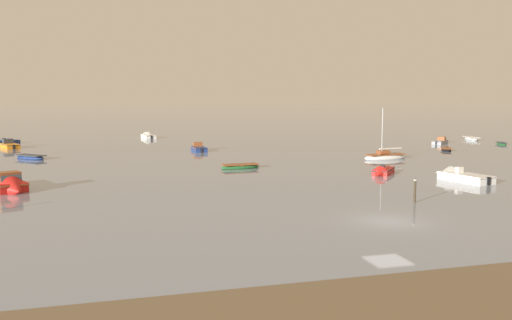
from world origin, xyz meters
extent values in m
plane|color=gray|center=(0.00, 0.00, 0.00)|extent=(800.00, 800.00, 0.00)
ellipsoid|color=navy|center=(-25.59, 41.80, 0.16)|extent=(4.29, 4.28, 0.71)
cube|color=#33383F|center=(-25.59, 41.80, 0.46)|extent=(4.01, 4.00, 0.09)
cube|color=#33383F|center=(-25.59, 41.80, 0.36)|extent=(1.18, 1.19, 0.07)
cube|color=orange|center=(-30.21, 57.43, 0.21)|extent=(3.33, 4.72, 0.86)
cone|color=orange|center=(-31.07, 59.54, 0.21)|extent=(2.11, 1.91, 1.72)
cube|color=#33383F|center=(-30.23, 57.47, 0.54)|extent=(3.40, 4.83, 0.10)
cube|color=#33383F|center=(-30.60, 58.39, 0.98)|extent=(1.65, 1.48, 0.67)
cube|color=#384751|center=(-30.80, 58.88, 1.02)|extent=(1.30, 0.71, 0.53)
cube|color=black|center=(-29.40, 55.45, 0.34)|extent=(0.42, 0.38, 0.61)
cube|color=gray|center=(35.03, 46.58, 0.18)|extent=(3.77, 3.43, 0.71)
cone|color=gray|center=(36.51, 47.76, 0.18)|extent=(1.77, 1.82, 1.43)
cube|color=brown|center=(35.06, 46.61, 0.45)|extent=(3.85, 3.50, 0.08)
cube|color=brown|center=(35.71, 47.12, 0.81)|extent=(1.38, 1.42, 0.55)
cube|color=#384751|center=(36.05, 47.39, 0.85)|extent=(0.83, 0.97, 0.44)
cube|color=black|center=(33.64, 45.48, 0.28)|extent=(0.35, 0.36, 0.51)
cube|color=white|center=(14.59, 12.32, 0.24)|extent=(3.03, 5.20, 0.96)
cone|color=white|center=(14.04, 14.81, 0.24)|extent=(2.21, 1.90, 1.93)
cube|color=silver|center=(14.57, 12.37, 0.60)|extent=(3.09, 5.32, 0.11)
cube|color=silver|center=(14.42, 13.05, 0.99)|extent=(0.72, 0.55, 0.53)
cube|color=black|center=(15.10, 9.99, 0.38)|extent=(0.44, 0.37, 0.68)
ellipsoid|color=#23602D|center=(43.80, 43.03, 0.11)|extent=(2.07, 3.28, 0.49)
cube|color=#33383F|center=(43.80, 43.03, 0.32)|extent=(1.96, 3.04, 0.07)
cube|color=#33383F|center=(43.80, 43.03, 0.24)|extent=(0.96, 0.51, 0.05)
ellipsoid|color=black|center=(29.59, 36.99, 0.13)|extent=(2.69, 3.78, 0.57)
cube|color=brown|center=(29.59, 36.99, 0.37)|extent=(2.54, 3.51, 0.08)
cube|color=brown|center=(29.59, 36.99, 0.28)|extent=(1.10, 0.69, 0.06)
cube|color=navy|center=(-4.07, 45.67, 0.19)|extent=(1.71, 3.95, 0.77)
cone|color=navy|center=(-4.12, 47.71, 0.19)|extent=(1.57, 1.26, 1.54)
cube|color=brown|center=(-4.07, 45.71, 0.48)|extent=(1.75, 4.04, 0.09)
cube|color=brown|center=(-4.09, 46.60, 0.88)|extent=(1.24, 0.97, 0.60)
cube|color=#384751|center=(-4.10, 47.07, 0.92)|extent=(1.17, 0.24, 0.48)
cube|color=black|center=(-4.03, 43.76, 0.31)|extent=(0.31, 0.25, 0.55)
cube|color=white|center=(-9.02, 70.84, 0.21)|extent=(2.48, 4.56, 0.85)
cone|color=white|center=(-9.38, 73.07, 0.21)|extent=(1.90, 1.61, 1.71)
cube|color=silver|center=(-9.02, 70.89, 0.53)|extent=(2.53, 4.66, 0.09)
cube|color=silver|center=(-9.12, 71.50, 0.87)|extent=(0.62, 0.47, 0.47)
cube|color=black|center=(-8.67, 68.76, 0.34)|extent=(0.38, 0.32, 0.61)
cube|color=navy|center=(-31.79, 65.27, 0.18)|extent=(3.76, 3.64, 0.73)
cube|color=black|center=(-31.82, 65.24, 0.45)|extent=(3.84, 3.72, 0.08)
cube|color=black|center=(-32.21, 64.88, 0.75)|extent=(0.57, 0.58, 0.40)
cube|color=black|center=(-30.46, 66.50, 0.29)|extent=(0.36, 0.37, 0.52)
ellipsoid|color=white|center=(16.16, 29.93, 0.20)|extent=(6.01, 2.50, 1.01)
cube|color=brown|center=(16.16, 29.93, 0.60)|extent=(5.12, 2.22, 0.10)
cube|color=brown|center=(15.87, 29.89, 0.89)|extent=(1.52, 1.16, 0.36)
cylinder|color=#B7BABF|center=(15.64, 29.87, 3.47)|extent=(0.10, 0.10, 5.53)
cylinder|color=beige|center=(16.88, 30.02, 1.26)|extent=(3.21, 0.59, 0.20)
cube|color=red|center=(-24.96, 19.09, 0.26)|extent=(4.31, 5.76, 1.05)
cone|color=red|center=(-23.75, 16.58, 0.26)|extent=(2.62, 2.41, 2.10)
cube|color=brown|center=(-24.93, 19.04, 0.65)|extent=(4.40, 5.89, 0.12)
cube|color=brown|center=(-24.41, 17.95, 1.19)|extent=(2.05, 1.87, 0.81)
cube|color=#384751|center=(-24.13, 17.37, 1.25)|extent=(1.56, 0.95, 0.65)
cube|color=red|center=(9.91, 18.89, 0.18)|extent=(3.51, 3.74, 0.71)
cone|color=red|center=(8.67, 17.45, 0.18)|extent=(1.83, 1.79, 1.43)
cube|color=black|center=(9.88, 18.85, 0.45)|extent=(3.59, 3.82, 0.08)
cube|color=black|center=(9.54, 18.46, 0.73)|extent=(0.57, 0.55, 0.40)
cube|color=black|center=(11.06, 20.23, 0.29)|extent=(0.36, 0.35, 0.51)
ellipsoid|color=#23602D|center=(-2.92, 26.47, 0.15)|extent=(4.36, 1.84, 0.67)
cube|color=brown|center=(-2.92, 26.47, 0.44)|extent=(4.02, 1.78, 0.09)
cube|color=brown|center=(-2.92, 26.47, 0.33)|extent=(0.39, 1.32, 0.07)
ellipsoid|color=white|center=(44.91, 51.97, 0.17)|extent=(2.94, 4.98, 0.74)
cube|color=silver|center=(44.91, 51.97, 0.48)|extent=(2.80, 4.61, 0.10)
cube|color=silver|center=(44.91, 51.97, 0.37)|extent=(1.47, 0.72, 0.07)
cylinder|color=#3D3323|center=(4.85, 4.98, 0.76)|extent=(0.18, 0.18, 1.91)
cylinder|color=silver|center=(4.85, 4.98, 1.66)|extent=(0.22, 0.22, 0.08)
camera|label=1|loc=(-16.88, -29.89, 7.81)|focal=38.56mm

